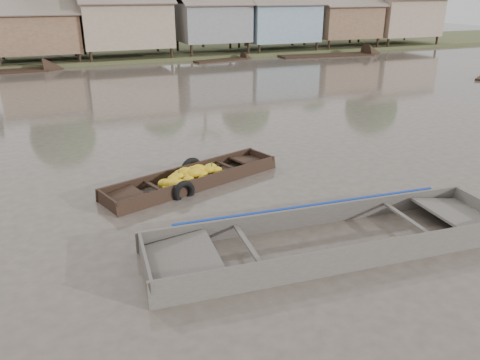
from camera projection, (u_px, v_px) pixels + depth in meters
name	position (u px, v px, depth m)	size (l,w,h in m)	color
ground	(239.00, 231.00, 10.43)	(120.00, 120.00, 0.00)	#4B4239
riverbank	(126.00, 17.00, 37.70)	(120.00, 12.47, 10.22)	#384723
banana_boat	(191.00, 179.00, 12.94)	(5.34, 2.82, 0.75)	black
viewer_boat	(332.00, 242.00, 9.84)	(8.04, 2.64, 0.64)	#45403A
distant_boats	(199.00, 68.00, 32.96)	(46.74, 16.06, 0.35)	black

